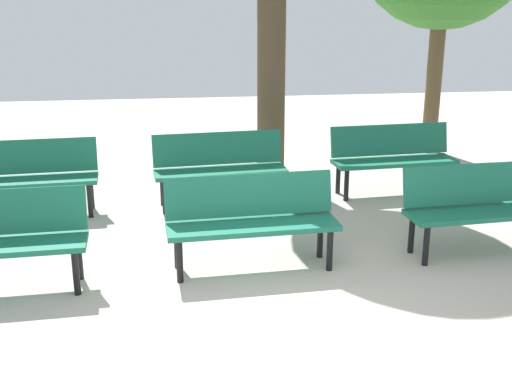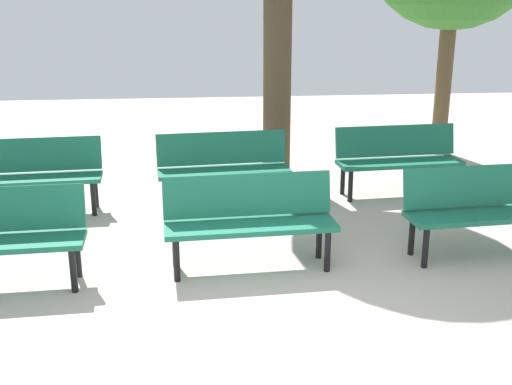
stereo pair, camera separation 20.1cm
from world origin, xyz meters
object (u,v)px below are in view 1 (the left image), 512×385
at_px(bench_r1_c0, 27,173).
at_px(bench_r1_c2, 393,155).
at_px(bench_r0_c2, 483,203).
at_px(bench_r0_c1, 252,216).
at_px(bench_r1_c1, 220,164).

bearing_deg(bench_r1_c0, bench_r1_c2, 0.18).
distance_m(bench_r0_c2, bench_r1_c2, 2.05).
xyz_separation_m(bench_r0_c1, bench_r1_c0, (-2.40, 1.81, 0.00)).
relative_size(bench_r1_c0, bench_r1_c1, 1.00).
relative_size(bench_r1_c0, bench_r1_c2, 1.00).
xyz_separation_m(bench_r0_c1, bench_r1_c1, (-0.15, 1.93, 0.00)).
xyz_separation_m(bench_r0_c2, bench_r1_c0, (-4.73, 1.74, 0.00)).
distance_m(bench_r0_c2, bench_r1_c0, 5.04).
distance_m(bench_r0_c1, bench_r1_c0, 3.01).
height_order(bench_r0_c1, bench_r1_c0, same).
bearing_deg(bench_r0_c1, bench_r1_c2, 41.91).
relative_size(bench_r0_c1, bench_r1_c2, 1.00).
relative_size(bench_r0_c2, bench_r1_c2, 1.00).
bearing_deg(bench_r1_c2, bench_r1_c1, -179.50).
relative_size(bench_r0_c1, bench_r0_c2, 1.00).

